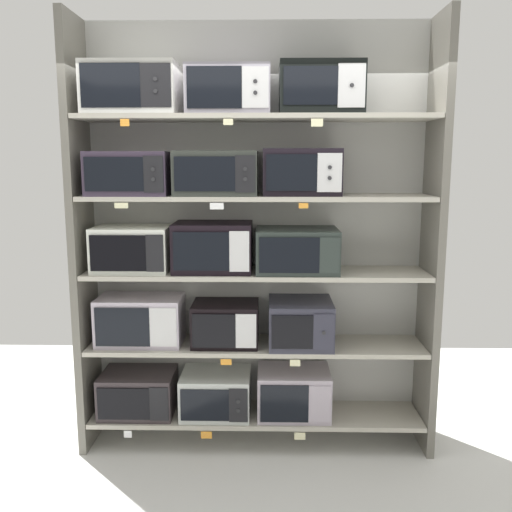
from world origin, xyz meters
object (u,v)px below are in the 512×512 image
object	(u,v)px
microwave_10	(217,173)
microwave_13	(229,91)
microwave_4	(225,323)
microwave_7	(213,247)
microwave_6	(133,249)
microwave_8	(297,250)
microwave_1	(216,393)
microwave_2	(294,392)
microwave_5	(300,323)
microwave_12	(133,90)
microwave_14	(321,89)
microwave_11	(301,172)
microwave_3	(140,320)
microwave_0	(138,392)
microwave_9	(131,173)

from	to	relation	value
microwave_10	microwave_13	size ratio (longest dim) A/B	1.01
microwave_4	microwave_7	world-z (taller)	microwave_7
microwave_6	microwave_13	size ratio (longest dim) A/B	0.95
microwave_8	microwave_10	bearing A→B (deg)	179.99
microwave_1	microwave_2	bearing A→B (deg)	-0.02
microwave_1	microwave_6	distance (m)	1.14
microwave_1	microwave_5	bearing A→B (deg)	0.01
microwave_6	microwave_7	distance (m)	0.53
microwave_12	microwave_14	world-z (taller)	microwave_14
microwave_11	microwave_5	bearing A→B (deg)	0.91
microwave_1	microwave_3	size ratio (longest dim) A/B	0.83
microwave_1	microwave_8	world-z (taller)	microwave_8
microwave_11	microwave_13	distance (m)	0.68
microwave_2	microwave_12	world-z (taller)	microwave_12
microwave_0	microwave_13	bearing A→B (deg)	-0.02
microwave_3	microwave_7	world-z (taller)	microwave_7
microwave_0	microwave_4	size ratio (longest dim) A/B	1.13
microwave_3	microwave_7	distance (m)	0.71
microwave_6	microwave_11	world-z (taller)	microwave_11
microwave_4	microwave_2	bearing A→B (deg)	-0.01
microwave_7	microwave_12	world-z (taller)	microwave_12
microwave_13	microwave_8	bearing A→B (deg)	0.01
microwave_3	microwave_9	xyz separation A→B (m)	(-0.02, 0.00, 0.98)
microwave_3	microwave_9	distance (m)	0.98
microwave_3	microwave_9	bearing A→B (deg)	179.77
microwave_0	microwave_7	world-z (taller)	microwave_7
microwave_7	microwave_5	bearing A→B (deg)	0.01
microwave_0	microwave_1	world-z (taller)	same
microwave_9	microwave_13	world-z (taller)	microwave_13
microwave_3	microwave_1	bearing A→B (deg)	0.01
microwave_3	microwave_0	bearing A→B (deg)	179.77
microwave_14	microwave_12	bearing A→B (deg)	-179.98
microwave_5	microwave_14	bearing A→B (deg)	0.06
microwave_4	microwave_9	bearing A→B (deg)	179.99
microwave_2	microwave_5	xyz separation A→B (m)	(0.04, 0.00, 0.49)
microwave_5	microwave_10	size ratio (longest dim) A/B	0.84
microwave_3	microwave_10	size ratio (longest dim) A/B	1.08
microwave_10	microwave_13	xyz separation A→B (m)	(0.08, -0.00, 0.51)
microwave_6	microwave_7	world-z (taller)	microwave_7
microwave_6	microwave_8	world-z (taller)	microwave_6
microwave_7	microwave_10	size ratio (longest dim) A/B	0.97
microwave_1	microwave_3	world-z (taller)	microwave_3
microwave_13	microwave_4	bearing A→B (deg)	179.78
microwave_4	microwave_1	bearing A→B (deg)	179.91
microwave_13	microwave_1	bearing A→B (deg)	179.87
microwave_6	microwave_14	size ratio (longest dim) A/B	0.95
microwave_6	microwave_9	size ratio (longest dim) A/B	0.96
microwave_8	microwave_7	bearing A→B (deg)	179.98
microwave_9	microwave_12	xyz separation A→B (m)	(0.03, -0.00, 0.52)
microwave_5	microwave_8	distance (m)	0.49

